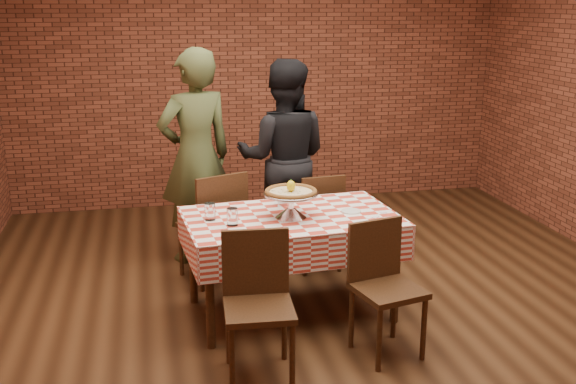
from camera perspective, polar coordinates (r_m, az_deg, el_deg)
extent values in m
plane|color=black|center=(5.17, 3.29, -9.96)|extent=(6.00, 6.00, 0.00)
plane|color=brown|center=(7.63, -2.50, 9.81)|extent=(5.50, 0.00, 5.50)
cube|color=#432613|center=(4.99, 0.25, -6.19)|extent=(1.57, 1.02, 0.75)
cylinder|color=beige|center=(4.78, 0.25, -0.02)|extent=(0.44, 0.44, 0.03)
ellipsoid|color=yellow|center=(4.77, 0.25, 0.51)|extent=(0.07, 0.07, 0.08)
cylinder|color=white|center=(4.66, -4.73, -2.10)|extent=(0.08, 0.08, 0.12)
cylinder|color=white|center=(4.78, -6.62, -1.66)|extent=(0.08, 0.08, 0.12)
cylinder|color=white|center=(4.97, 5.36, -1.62)|extent=(0.16, 0.16, 0.01)
cube|color=white|center=(4.86, 7.39, -2.11)|extent=(0.06, 0.06, 0.00)
cube|color=white|center=(4.98, 8.08, -1.70)|extent=(0.05, 0.04, 0.00)
cube|color=silver|center=(5.09, -0.50, -0.34)|extent=(0.12, 0.10, 0.14)
imported|color=#404826|center=(5.94, -7.81, 2.97)|extent=(0.80, 0.65, 1.88)
imported|color=black|center=(6.08, -0.38, 2.89)|extent=(1.01, 0.87, 1.77)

